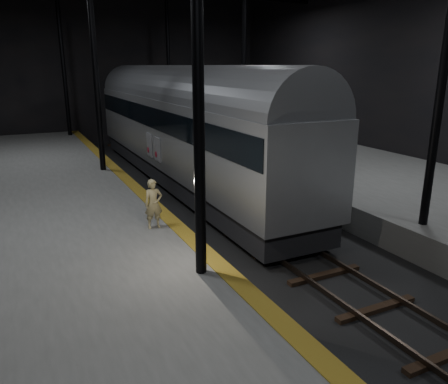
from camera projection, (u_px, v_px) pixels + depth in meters
ground at (255, 231)px, 15.91m from camera, size 44.00×44.00×0.00m
platform_left at (30, 256)px, 12.62m from camera, size 9.00×43.80×1.00m
platform_right at (405, 193)px, 18.92m from camera, size 9.00×43.80×1.00m
tactile_strip at (169, 218)px, 14.26m from camera, size 0.50×43.80×0.01m
track at (255, 229)px, 15.89m from camera, size 2.40×43.00×0.24m
train at (181, 121)px, 21.42m from camera, size 3.18×21.26×5.68m
woman at (154, 204)px, 13.24m from camera, size 0.57×0.39×1.53m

